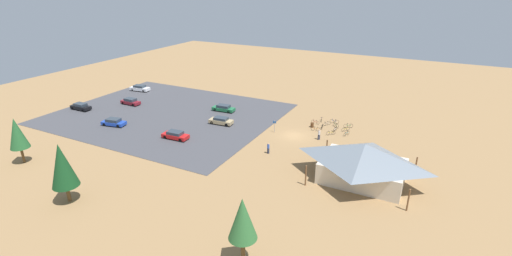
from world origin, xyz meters
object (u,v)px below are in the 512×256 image
Objects in this scene: bicycle_teal_lone_east at (347,133)px; visitor_at_bikes at (268,148)px; trash_bin at (312,125)px; pine_far_west at (62,165)px; pine_center at (17,133)px; car_green_front_row at (224,108)px; bicycle_white_lone_west at (335,129)px; bicycle_yellow_by_bin at (331,133)px; bike_pavilion at (363,161)px; bicycle_orange_edge_north at (315,129)px; car_black_aisle_side at (81,107)px; bicycle_green_mid_cluster at (348,126)px; car_tan_far_end at (221,121)px; car_maroon_near_entry at (131,101)px; bicycle_blue_near_sign at (334,121)px; bicycle_yellow_yard_front at (346,129)px; car_white_mid_lot at (140,88)px; pine_east at (243,219)px; lot_sign at (275,125)px; car_red_by_curb at (175,135)px; bicycle_black_edge_south at (322,127)px; bicycle_silver_front_row at (327,124)px; car_blue_second_row at (114,122)px; bicycle_red_yard_right at (315,122)px; bicycle_green_back_row at (336,125)px; visitor_near_lot at (319,134)px; bicycle_purple_trailside at (322,119)px.

visitor_at_bikes reaches higher than bicycle_teal_lone_east.
trash_bin is 0.12× the size of pine_far_west.
pine_center is 1.46× the size of car_green_front_row.
pine_far_west reaches higher than bicycle_white_lone_west.
bike_pavilion is at bearing 121.14° from bicycle_yellow_by_bin.
bicycle_orange_edge_north is at bearing 23.38° from bicycle_white_lone_west.
bicycle_green_mid_cluster is at bearing -163.45° from car_black_aisle_side.
car_maroon_near_entry is at bearing -2.28° from car_tan_far_end.
trash_bin is 4.91m from bicycle_blue_near_sign.
car_tan_far_end is at bearing 18.95° from bicycle_yellow_yard_front.
visitor_at_bikes is at bearing 158.33° from car_white_mid_lot.
pine_east reaches higher than car_maroon_near_entry.
lot_sign is 13.82m from bicycle_green_mid_cluster.
bicycle_black_edge_south is at bearing -142.51° from car_red_by_curb.
visitor_at_bikes reaches higher than bicycle_blue_near_sign.
lot_sign reaches higher than bicycle_green_mid_cluster.
pine_east reaches higher than car_white_mid_lot.
pine_far_west is at bearing 67.01° from lot_sign.
pine_center reaches higher than car_tan_far_end.
pine_far_west reaches higher than bicycle_blue_near_sign.
bicycle_silver_front_row is (3.28, -38.13, -4.54)m from pine_east.
trash_bin is 6.59m from bicycle_green_mid_cluster.
pine_far_west reaches higher than bike_pavilion.
car_blue_second_row reaches higher than bicycle_silver_front_row.
car_black_aisle_side is (50.42, 12.78, 0.36)m from bicycle_white_lone_west.
bike_pavilion is 35.00m from car_green_front_row.
bicycle_red_yard_right is (-33.53, -34.72, -4.32)m from pine_center.
car_white_mid_lot is at bearing -1.58° from bicycle_green_back_row.
car_blue_second_row is (34.18, 14.70, 0.35)m from bicycle_orange_edge_north.
car_black_aisle_side is (27.54, -23.89, -4.15)m from pine_far_west.
trash_bin is 0.49× the size of visitor_near_lot.
bicycle_red_yard_right is 2.08m from bicycle_purple_trailside.
bicycle_blue_near_sign is at bearing -135.01° from pine_center.
bicycle_green_mid_cluster is at bearing 159.26° from bicycle_blue_near_sign.
bicycle_teal_lone_east is 0.35× the size of car_tan_far_end.
pine_center is at bearing 42.23° from bicycle_orange_edge_north.
bicycle_red_yard_right is 25.88m from car_red_by_curb.
pine_center is 1.50× the size of car_blue_second_row.
car_white_mid_lot is at bearing -72.20° from pine_center.
bicycle_silver_front_row is 2.20m from bicycle_red_yard_right.
trash_bin is 7.49m from lot_sign.
pine_center is 38.25m from car_white_mid_lot.
car_tan_far_end is at bearing 161.63° from car_white_mid_lot.
car_white_mid_lot is at bearing -36.12° from car_red_by_curb.
bike_pavilion reaches higher than bicycle_purple_trailside.
bicycle_white_lone_west is 3.99m from bicycle_blue_near_sign.
lot_sign is 11.70m from bicycle_green_back_row.
bicycle_orange_edge_north is (-34.66, -31.46, -4.30)m from pine_center.
bike_pavilion is 2.75× the size of car_red_by_curb.
car_white_mid_lot is (11.63, -36.23, -3.90)m from pine_center.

